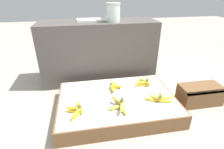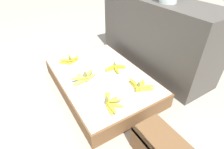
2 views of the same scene
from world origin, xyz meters
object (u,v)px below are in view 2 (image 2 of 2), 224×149
at_px(banana_bunch_front_left, 70,60).
at_px(banana_bunch_front_midright, 111,102).
at_px(banana_bunch_front_midleft, 84,77).
at_px(banana_bunch_middle_midleft, 116,68).
at_px(banana_bunch_middle_midright, 140,86).

xyz_separation_m(banana_bunch_front_left, banana_bunch_front_midright, (0.70, 0.04, -0.00)).
relative_size(banana_bunch_front_midleft, banana_bunch_front_midright, 0.94).
bearing_deg(banana_bunch_middle_midleft, banana_bunch_middle_midright, 3.68).
bearing_deg(banana_bunch_front_left, banana_bunch_middle_midleft, 41.38).
height_order(banana_bunch_front_midright, banana_bunch_middle_midright, banana_bunch_middle_midright).
bearing_deg(banana_bunch_front_midleft, banana_bunch_front_left, -179.97).
xyz_separation_m(banana_bunch_front_midleft, banana_bunch_front_midright, (0.36, 0.04, -0.01)).
height_order(banana_bunch_front_midleft, banana_bunch_middle_midleft, banana_bunch_front_midleft).
relative_size(banana_bunch_front_left, banana_bunch_middle_midleft, 0.99).
bearing_deg(banana_bunch_middle_midright, banana_bunch_middle_midleft, -176.32).
relative_size(banana_bunch_front_midright, banana_bunch_middle_midleft, 1.17).
xyz_separation_m(banana_bunch_front_midleft, banana_bunch_middle_midright, (0.33, 0.33, -0.00)).
bearing_deg(banana_bunch_front_midleft, banana_bunch_middle_midright, 44.91).
relative_size(banana_bunch_front_left, banana_bunch_middle_midright, 1.02).
relative_size(banana_bunch_front_midleft, banana_bunch_middle_midright, 1.13).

